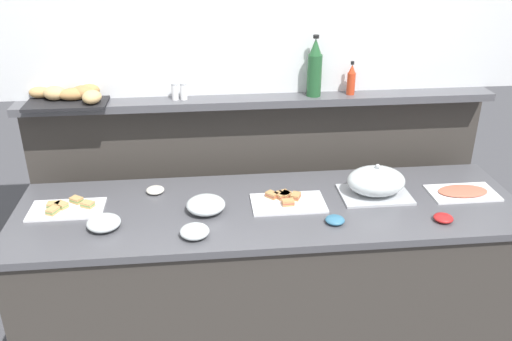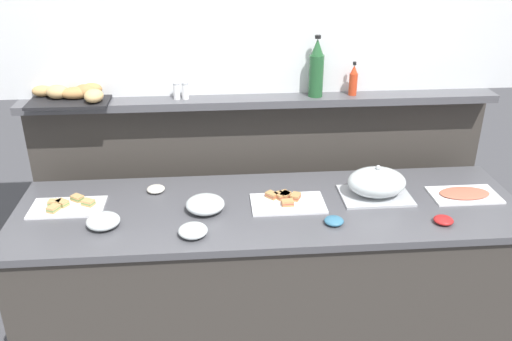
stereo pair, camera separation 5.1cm
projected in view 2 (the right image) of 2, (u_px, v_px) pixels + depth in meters
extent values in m
plane|color=#4C4C51|center=(259.00, 284.00, 3.49)|extent=(12.00, 12.00, 0.00)
cube|color=#3D3833|center=(269.00, 286.00, 2.77)|extent=(2.37, 0.68, 0.87)
cube|color=#4C4C51|center=(270.00, 210.00, 2.57)|extent=(2.41, 0.72, 0.03)
cube|color=#3D3833|center=(260.00, 203.00, 3.17)|extent=(2.50, 0.08, 1.26)
cube|color=#4C4C51|center=(261.00, 99.00, 2.85)|extent=(2.50, 0.22, 0.04)
cube|color=white|center=(68.00, 207.00, 2.55)|extent=(0.34, 0.19, 0.01)
cube|color=tan|center=(54.00, 210.00, 2.50)|extent=(0.06, 0.07, 0.01)
cube|color=#66994C|center=(53.00, 209.00, 2.50)|extent=(0.06, 0.07, 0.01)
cube|color=tan|center=(53.00, 207.00, 2.50)|extent=(0.06, 0.07, 0.01)
cube|color=tan|center=(88.00, 204.00, 2.56)|extent=(0.07, 0.06, 0.01)
cube|color=#66994C|center=(88.00, 203.00, 2.55)|extent=(0.07, 0.06, 0.01)
cube|color=tan|center=(88.00, 201.00, 2.55)|extent=(0.07, 0.06, 0.01)
cube|color=tan|center=(63.00, 205.00, 2.55)|extent=(0.07, 0.07, 0.01)
cube|color=#66994C|center=(62.00, 203.00, 2.55)|extent=(0.07, 0.07, 0.01)
cube|color=tan|center=(62.00, 202.00, 2.54)|extent=(0.07, 0.07, 0.01)
cube|color=tan|center=(55.00, 204.00, 2.55)|extent=(0.06, 0.04, 0.01)
cube|color=#66994C|center=(55.00, 203.00, 2.55)|extent=(0.06, 0.04, 0.01)
cube|color=tan|center=(54.00, 201.00, 2.55)|extent=(0.06, 0.04, 0.01)
cube|color=tan|center=(78.00, 199.00, 2.60)|extent=(0.07, 0.07, 0.01)
cube|color=#66994C|center=(77.00, 198.00, 2.59)|extent=(0.07, 0.07, 0.01)
cube|color=tan|center=(77.00, 197.00, 2.59)|extent=(0.07, 0.07, 0.01)
cube|color=silver|center=(288.00, 204.00, 2.58)|extent=(0.35, 0.21, 0.01)
cube|color=#B7844C|center=(295.00, 198.00, 2.61)|extent=(0.06, 0.07, 0.01)
cube|color=#B24738|center=(296.00, 196.00, 2.61)|extent=(0.06, 0.07, 0.01)
cube|color=#B7844C|center=(296.00, 195.00, 2.60)|extent=(0.06, 0.07, 0.01)
cube|color=#B7844C|center=(272.00, 196.00, 2.62)|extent=(0.07, 0.07, 0.01)
cube|color=#B24738|center=(272.00, 195.00, 2.62)|extent=(0.07, 0.07, 0.01)
cube|color=#B7844C|center=(272.00, 194.00, 2.62)|extent=(0.07, 0.07, 0.01)
cube|color=#B7844C|center=(280.00, 197.00, 2.62)|extent=(0.06, 0.07, 0.01)
cube|color=#B24738|center=(280.00, 196.00, 2.61)|extent=(0.06, 0.07, 0.01)
cube|color=#B7844C|center=(280.00, 194.00, 2.61)|extent=(0.06, 0.07, 0.01)
cube|color=#B7844C|center=(288.00, 204.00, 2.55)|extent=(0.06, 0.04, 0.01)
cube|color=#B24738|center=(288.00, 203.00, 2.55)|extent=(0.06, 0.04, 0.01)
cube|color=#B7844C|center=(288.00, 201.00, 2.55)|extent=(0.06, 0.04, 0.01)
cube|color=#B7844C|center=(285.00, 196.00, 2.63)|extent=(0.06, 0.07, 0.01)
cube|color=#B24738|center=(285.00, 195.00, 2.63)|extent=(0.06, 0.07, 0.01)
cube|color=#B7844C|center=(285.00, 193.00, 2.62)|extent=(0.06, 0.07, 0.01)
cube|color=#B7844C|center=(285.00, 197.00, 2.62)|extent=(0.07, 0.07, 0.01)
cube|color=#B24738|center=(285.00, 195.00, 2.62)|extent=(0.07, 0.07, 0.01)
cube|color=#B7844C|center=(285.00, 194.00, 2.61)|extent=(0.07, 0.07, 0.01)
cube|color=white|center=(464.00, 195.00, 2.66)|extent=(0.33, 0.20, 0.01)
ellipsoid|color=#D1664C|center=(464.00, 193.00, 2.65)|extent=(0.25, 0.14, 0.01)
cube|color=#B7BABF|center=(375.00, 196.00, 2.65)|extent=(0.34, 0.24, 0.01)
ellipsoid|color=silver|center=(377.00, 182.00, 2.62)|extent=(0.28, 0.23, 0.14)
sphere|color=#B7BABF|center=(378.00, 168.00, 2.59)|extent=(0.02, 0.02, 0.02)
ellipsoid|color=silver|center=(205.00, 204.00, 2.51)|extent=(0.18, 0.18, 0.07)
ellipsoid|color=#599959|center=(205.00, 207.00, 2.51)|extent=(0.14, 0.14, 0.04)
ellipsoid|color=silver|center=(193.00, 231.00, 2.32)|extent=(0.13, 0.13, 0.05)
ellipsoid|color=#E5CC66|center=(193.00, 232.00, 2.32)|extent=(0.10, 0.10, 0.03)
ellipsoid|color=silver|center=(103.00, 221.00, 2.38)|extent=(0.15, 0.15, 0.06)
ellipsoid|color=#F28C4C|center=(103.00, 223.00, 2.39)|extent=(0.12, 0.12, 0.04)
ellipsoid|color=silver|center=(156.00, 189.00, 2.69)|extent=(0.09, 0.09, 0.03)
ellipsoid|color=red|center=(444.00, 220.00, 2.42)|extent=(0.09, 0.09, 0.03)
ellipsoid|color=teal|center=(334.00, 221.00, 2.41)|extent=(0.09, 0.09, 0.03)
cylinder|color=red|center=(353.00, 84.00, 2.82)|extent=(0.04, 0.04, 0.12)
cone|color=red|center=(354.00, 69.00, 2.79)|extent=(0.04, 0.04, 0.04)
cylinder|color=black|center=(355.00, 63.00, 2.77)|extent=(0.02, 0.02, 0.02)
cylinder|color=#23562D|center=(316.00, 76.00, 2.78)|extent=(0.08, 0.08, 0.22)
cone|color=#23562D|center=(317.00, 47.00, 2.72)|extent=(0.06, 0.06, 0.08)
cylinder|color=black|center=(318.00, 37.00, 2.70)|extent=(0.03, 0.03, 0.02)
cylinder|color=white|center=(177.00, 92.00, 2.76)|extent=(0.03, 0.03, 0.08)
cylinder|color=#B7BABF|center=(176.00, 84.00, 2.74)|extent=(0.03, 0.03, 0.01)
cylinder|color=white|center=(185.00, 92.00, 2.77)|extent=(0.03, 0.03, 0.08)
cylinder|color=#B7BABF|center=(185.00, 84.00, 2.75)|extent=(0.03, 0.03, 0.01)
cube|color=black|center=(70.00, 100.00, 2.74)|extent=(0.40, 0.26, 0.02)
ellipsoid|color=tan|center=(43.00, 91.00, 2.77)|extent=(0.12, 0.10, 0.06)
ellipsoid|color=#B7844C|center=(93.00, 89.00, 2.78)|extent=(0.16, 0.17, 0.06)
ellipsoid|color=tan|center=(57.00, 92.00, 2.73)|extent=(0.14, 0.13, 0.07)
ellipsoid|color=#AD7A47|center=(85.00, 91.00, 2.74)|extent=(0.15, 0.14, 0.07)
ellipsoid|color=tan|center=(94.00, 96.00, 2.67)|extent=(0.10, 0.12, 0.06)
ellipsoid|color=#B7844C|center=(76.00, 93.00, 2.73)|extent=(0.17, 0.10, 0.06)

